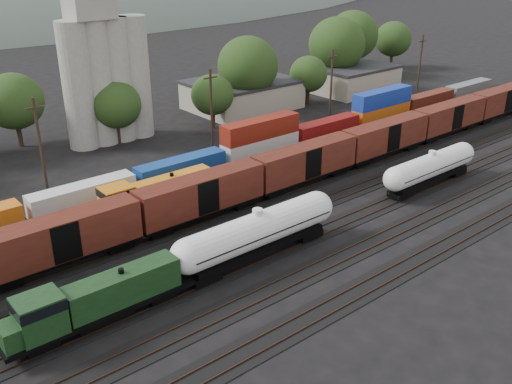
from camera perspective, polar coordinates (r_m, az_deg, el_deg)
ground at (r=59.44m, az=-1.41°, el=-4.13°), size 600.00×600.00×0.00m
tracks at (r=59.42m, az=-1.41°, el=-4.09°), size 180.00×33.20×0.20m
green_locomotive at (r=46.45m, az=-16.21°, el=-10.51°), size 15.78×2.79×4.18m
tank_car_a at (r=53.51m, az=0.16°, el=-3.98°), size 18.76×3.36×4.92m
tank_car_b at (r=72.73m, az=17.06°, el=2.42°), size 16.60×2.97×4.35m
orange_locomotive at (r=63.63m, az=-10.45°, el=-0.24°), size 16.22×2.70×4.05m
boxcar_string at (r=75.22m, az=9.17°, el=4.32°), size 184.40×2.90×4.20m
container_wall at (r=67.49m, az=-13.00°, el=0.99°), size 160.54×2.60×5.80m
grain_silo at (r=86.79m, az=-14.91°, el=12.04°), size 13.40×5.00×29.00m
industrial_sheds at (r=89.62m, az=-12.19°, el=6.90°), size 119.38×17.26×5.10m
tree_band at (r=86.71m, az=-20.20°, el=9.28°), size 168.71×21.02×14.52m
utility_poles at (r=74.37m, az=-12.07°, el=6.38°), size 122.20×0.36×12.00m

